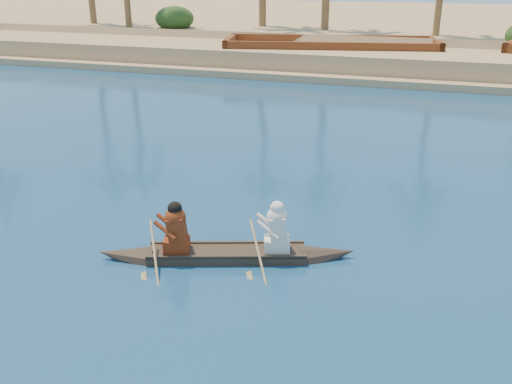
% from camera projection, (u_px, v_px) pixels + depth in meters
% --- Properties ---
extents(ground, '(160.00, 160.00, 0.00)m').
position_uv_depth(ground, '(108.00, 336.00, 9.20)').
color(ground, navy).
rests_on(ground, ground).
extents(sandy_embankment, '(150.00, 51.00, 1.50)m').
position_uv_depth(sandy_embankment, '(397.00, 28.00, 50.37)').
color(sandy_embankment, tan).
rests_on(sandy_embankment, ground).
extents(shrub_cluster, '(100.00, 6.00, 2.40)m').
position_uv_depth(shrub_cluster, '(374.00, 40.00, 36.55)').
color(shrub_cluster, '#1D3714').
rests_on(shrub_cluster, ground).
extents(canoe, '(5.17, 2.36, 1.44)m').
position_uv_depth(canoe, '(227.00, 246.00, 11.57)').
color(canoe, '#3A281F').
rests_on(canoe, ground).
extents(barge_mid, '(12.74, 6.61, 2.03)m').
position_uv_depth(barge_mid, '(330.00, 56.00, 33.32)').
color(barge_mid, brown).
rests_on(barge_mid, ground).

